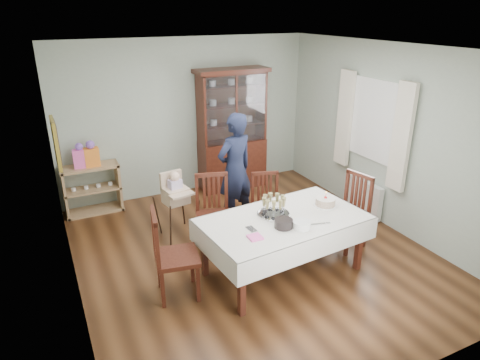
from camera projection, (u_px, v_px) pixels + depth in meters
floor at (252, 252)px, 5.89m from camera, size 5.00×5.00×0.00m
room_shell at (235, 123)px, 5.69m from camera, size 5.00×5.00×5.00m
dining_table at (283, 245)px, 5.33m from camera, size 2.09×1.32×0.76m
china_cabinet at (232, 128)px, 7.65m from camera, size 1.30×0.48×2.18m
sideboard at (92, 189)px, 6.93m from camera, size 0.90×0.38×0.80m
picture_frame at (56, 143)px, 5.04m from camera, size 0.04×0.48×0.58m
window at (375, 120)px, 6.46m from camera, size 0.04×1.02×1.22m
curtain_left at (402, 138)px, 5.95m from camera, size 0.07×0.30×1.55m
curtain_right at (345, 118)px, 6.99m from camera, size 0.07×0.30×1.55m
radiator at (363, 197)px, 6.90m from camera, size 0.10×0.80×0.55m
chair_far_left at (214, 228)px, 5.89m from camera, size 0.58×0.58×1.05m
chair_far_right at (266, 218)px, 6.26m from camera, size 0.52×0.52×0.93m
chair_end_left at (176, 271)px, 4.92m from camera, size 0.56×0.56×1.08m
chair_end_right at (346, 225)px, 5.97m from camera, size 0.55×0.55×1.04m
woman at (235, 170)px, 6.43m from camera, size 0.72×0.57×1.74m
high_chair at (177, 211)px, 6.21m from camera, size 0.51×0.51×1.00m
champagne_tray at (274, 209)px, 5.24m from camera, size 0.40×0.40×0.24m
birthday_cake at (325, 202)px, 5.49m from camera, size 0.29×0.29×0.20m
plate_stack_dark at (284, 223)px, 4.95m from camera, size 0.23×0.23×0.10m
plate_stack_white at (302, 225)px, 4.94m from camera, size 0.22×0.22×0.09m
napkin_stack at (255, 237)px, 4.74m from camera, size 0.15×0.15×0.02m
cutlery at (249, 230)px, 4.91m from camera, size 0.11×0.16×0.01m
cake_knife at (319, 224)px, 5.04m from camera, size 0.28×0.10×0.01m
gift_bag_pink at (80, 157)px, 6.65m from camera, size 0.23×0.16×0.40m
gift_bag_orange at (91, 155)px, 6.72m from camera, size 0.23×0.16×0.42m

